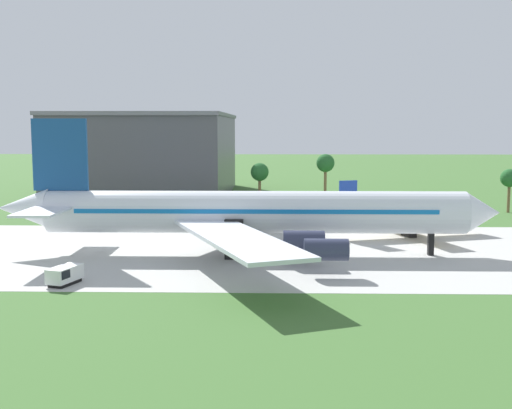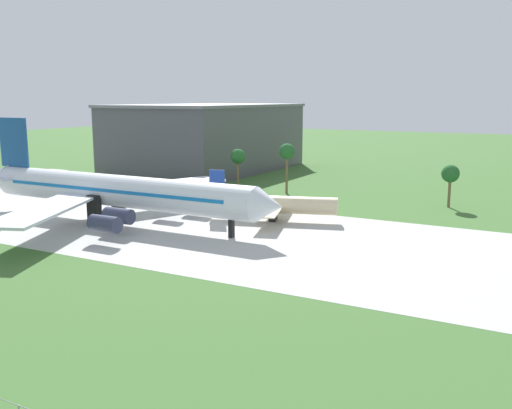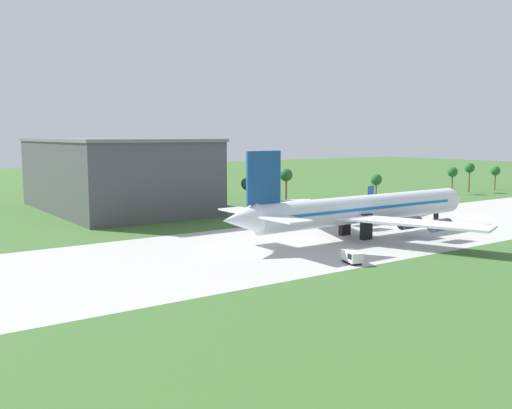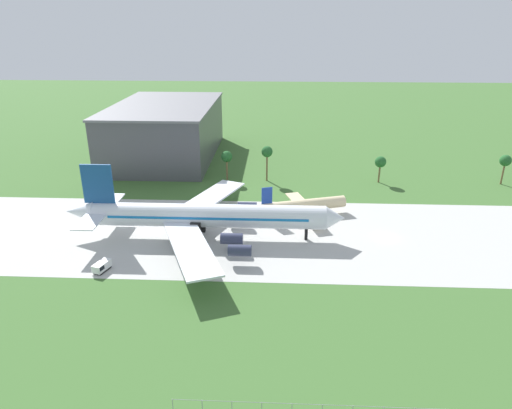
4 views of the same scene
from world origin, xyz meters
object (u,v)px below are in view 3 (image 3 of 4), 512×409
(regional_aircraft, at_px, (389,207))
(baggage_tug, at_px, (352,257))
(jet_airliner, at_px, (361,209))
(terminal_building, at_px, (116,174))

(regional_aircraft, xyz_separation_m, baggage_tug, (-43.79, -31.51, -1.87))
(jet_airliner, relative_size, terminal_building, 1.09)
(baggage_tug, height_order, terminal_building, terminal_building)
(regional_aircraft, height_order, baggage_tug, regional_aircraft)
(jet_airliner, distance_m, terminal_building, 74.84)
(terminal_building, bearing_deg, regional_aircraft, -48.32)
(regional_aircraft, distance_m, terminal_building, 75.23)
(jet_airliner, xyz_separation_m, terminal_building, (-25.17, 70.35, 4.33))
(jet_airliner, bearing_deg, baggage_tug, -138.25)
(regional_aircraft, bearing_deg, terminal_building, 131.68)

